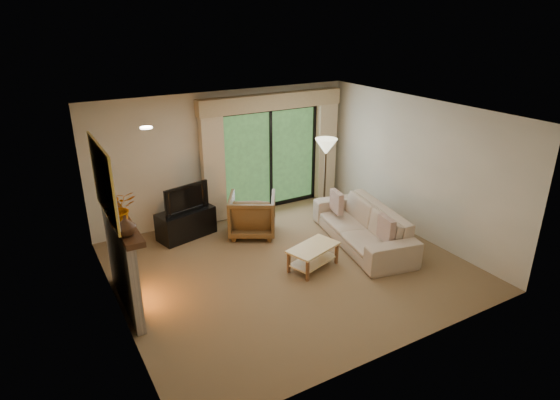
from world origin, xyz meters
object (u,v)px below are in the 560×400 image
sofa (362,226)px  coffee_table (313,257)px  armchair (252,215)px  media_console (186,223)px

sofa → coffee_table: 1.33m
armchair → coffee_table: armchair is taller
armchair → sofa: size_ratio=0.36×
media_console → coffee_table: size_ratio=1.22×
media_console → armchair: armchair is taller
media_console → sofa: (2.72, -1.89, 0.09)m
media_console → coffee_table: media_console is taller
sofa → coffee_table: sofa is taller
coffee_table → media_console: bearing=105.6°
sofa → armchair: bearing=-119.6°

